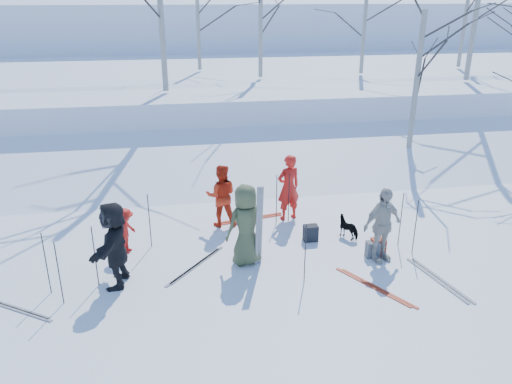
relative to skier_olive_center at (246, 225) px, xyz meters
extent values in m
plane|color=white|center=(0.38, -0.56, -0.92)|extent=(120.00, 120.00, 0.00)
cube|color=white|center=(0.38, 6.44, -0.77)|extent=(70.00, 9.49, 4.12)
cube|color=white|center=(0.38, 16.44, 0.08)|extent=(70.00, 18.00, 2.20)
cube|color=white|center=(0.38, 37.44, 1.08)|extent=(90.00, 30.00, 6.00)
imported|color=#444E2F|center=(0.00, 0.00, 0.00)|extent=(1.05, 0.86, 1.84)
imported|color=red|center=(1.44, 2.14, -0.03)|extent=(0.74, 0.59, 1.78)
imported|color=red|center=(-0.34, 2.03, -0.10)|extent=(0.87, 0.71, 1.64)
imported|color=red|center=(-2.65, 0.93, -0.38)|extent=(0.64, 0.80, 1.09)
imported|color=beige|center=(2.98, -0.37, -0.06)|extent=(1.09, 0.74, 1.73)
imported|color=black|center=(-2.74, -0.43, -0.01)|extent=(0.82, 1.75, 1.82)
imported|color=black|center=(2.67, 0.82, -0.65)|extent=(0.60, 0.68, 0.53)
cube|color=silver|center=(0.22, -0.20, 0.03)|extent=(0.11, 0.17, 1.90)
cube|color=silver|center=(0.30, -0.17, 0.03)|extent=(0.09, 0.23, 1.89)
cylinder|color=black|center=(1.06, -1.05, -0.25)|extent=(0.02, 0.02, 1.34)
cylinder|color=black|center=(1.08, 1.91, -0.25)|extent=(0.02, 0.02, 1.34)
cylinder|color=black|center=(-4.05, -0.58, -0.25)|extent=(0.02, 0.02, 1.34)
cylinder|color=black|center=(3.85, -0.22, -0.25)|extent=(0.02, 0.02, 1.34)
cylinder|color=black|center=(1.41, 1.94, -0.25)|extent=(0.02, 0.02, 1.34)
cylinder|color=black|center=(-3.14, -0.44, -0.25)|extent=(0.02, 0.02, 1.34)
cylinder|color=black|center=(-3.73, -1.00, -0.25)|extent=(0.02, 0.02, 1.34)
cylinder|color=black|center=(3.71, 0.23, -0.25)|extent=(0.02, 0.02, 1.34)
cylinder|color=black|center=(-2.11, 1.11, -0.25)|extent=(0.02, 0.02, 1.34)
cube|color=#B0331B|center=(3.02, -0.18, -0.71)|extent=(0.32, 0.22, 0.42)
cube|color=#54565B|center=(2.88, -0.22, -0.73)|extent=(0.30, 0.20, 0.38)
cube|color=black|center=(1.70, 0.79, -0.72)|extent=(0.34, 0.24, 0.40)
camera|label=1|loc=(-1.38, -9.71, 4.68)|focal=35.00mm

